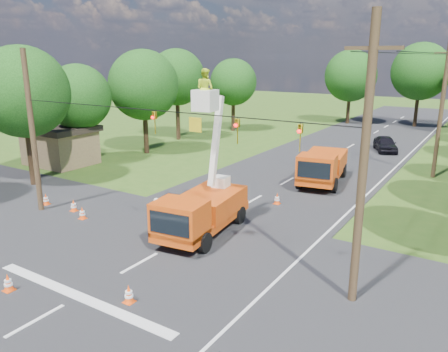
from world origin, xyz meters
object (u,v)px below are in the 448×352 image
Objects in this scene: traffic_cone_5 at (74,206)px; traffic_cone_2 at (233,210)px; shed at (60,145)px; tree_left_b at (23,92)px; ground_worker at (157,218)px; tree_far_a at (351,76)px; traffic_cone_6 at (46,199)px; second_truck at (322,166)px; distant_car at (385,144)px; tree_left_c at (78,97)px; tree_left_e at (177,77)px; pole_right_mid at (442,107)px; tree_far_b at (421,72)px; pole_left at (32,133)px; tree_left_f at (233,82)px; traffic_cone_0 at (8,283)px; pole_right_near at (364,164)px; bucket_truck at (202,202)px; tree_left_d at (144,85)px; traffic_cone_1 at (129,294)px; traffic_cone_4 at (82,213)px; traffic_cone_3 at (277,199)px.

traffic_cone_2 is at bearing 28.19° from traffic_cone_5.
shed is 0.59× the size of tree_left_b.
tree_far_a is at bearing 64.76° from ground_worker.
traffic_cone_2 is 11.28m from traffic_cone_6.
second_truck is 13.61m from distant_car.
tree_left_c is 13.05m from tree_left_e.
ground_worker is 22.02m from pole_right_mid.
traffic_cone_5 is (-11.09, -26.59, -0.36)m from distant_car.
tree_far_b reaches higher than tree_left_e.
pole_right_mid is 26.91m from pole_left.
traffic_cone_2 is at bearing -58.65° from tree_left_f.
traffic_cone_5 is (-5.12, 7.17, 0.00)m from traffic_cone_0.
pole_right_near is at bearing -75.33° from second_truck.
tree_left_c is at bearing 121.36° from ground_worker.
traffic_cone_6 is at bearing -80.76° from tree_left_f.
ground_worker is (-1.80, -1.27, -0.81)m from bucket_truck.
tree_far_b reaches higher than distant_car.
traffic_cone_0 is 0.08× the size of tree_left_d.
distant_car is at bearing 42.28° from shed.
tree_far_a is at bearing 120.41° from pole_right_mid.
pole_right_mid is (18.54, 19.27, 4.75)m from traffic_cone_6.
pole_left is at bearing -69.86° from tree_left_d.
pole_right_mid is (16.21, 19.15, 4.75)m from traffic_cone_5.
tree_left_d reaches higher than tree_left_c.
traffic_cone_0 is 1.00× the size of traffic_cone_6.
tree_far_b reaches higher than ground_worker.
tree_far_b reaches higher than traffic_cone_2.
tree_left_d is at bearing 75.96° from tree_left_c.
traffic_cone_0 is at bearing -124.13° from distant_car.
second_truck is at bearing -119.09° from distant_car.
traffic_cone_0 and traffic_cone_1 have the same top height.
distant_car reaches higher than traffic_cone_5.
tree_far_a reaches higher than distant_car.
traffic_cone_4 is 0.08× the size of tree_left_f.
traffic_cone_2 is at bearing -12.85° from tree_left_c.
traffic_cone_3 is 1.00× the size of traffic_cone_5.
pole_right_mid is (14.80, 19.72, 4.75)m from traffic_cone_4.
traffic_cone_3 is at bearing 0.65° from shed.
tree_left_b is (-11.91, 9.32, 5.95)m from traffic_cone_0.
ground_worker is 44.82m from tree_far_b.
traffic_cone_2 and traffic_cone_6 have the same top height.
tree_left_d is at bearing -109.65° from tree_far_a.
bucket_truck reaches higher than traffic_cone_2.
pole_right_mid is at bearing 46.11° from traffic_cone_6.
bucket_truck is at bearing 8.54° from traffic_cone_5.
shed is at bearing -179.35° from traffic_cone_3.
ground_worker is at bearing 80.57° from traffic_cone_0.
tree_left_b is at bearing -143.53° from pole_right_mid.
distant_car is 34.29m from traffic_cone_0.
second_truck is at bearing -43.46° from tree_left_f.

